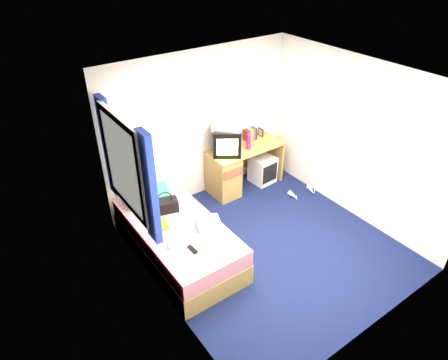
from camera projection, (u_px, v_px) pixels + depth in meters
ground at (267, 246)px, 5.65m from camera, size 3.40×3.40×0.00m
room_shell at (274, 157)px, 4.87m from camera, size 3.40×3.40×3.40m
bed at (178, 239)px, 5.37m from camera, size 1.01×2.00×0.54m
pillow at (148, 196)px, 5.64m from camera, size 0.66×0.50×0.13m
desk at (231, 170)px, 6.63m from camera, size 1.30×0.55×0.75m
storage_cube at (263, 169)px, 6.96m from camera, size 0.40×0.40×0.47m
crt_tv at (227, 141)px, 6.28m from camera, size 0.58×0.57×0.43m
vcr at (227, 126)px, 6.14m from camera, size 0.55×0.54×0.09m
book_row at (250, 134)px, 6.75m from camera, size 0.20×0.13×0.20m
picture_frame at (261, 132)px, 6.88m from camera, size 0.02×0.12×0.14m
pink_water_bottle at (249, 142)px, 6.46m from camera, size 0.10×0.10×0.25m
aerosol_can at (239, 142)px, 6.51m from camera, size 0.06×0.06×0.19m
handbag at (165, 205)px, 5.41m from camera, size 0.37×0.27×0.31m
towel at (208, 223)px, 5.15m from camera, size 0.36×0.33×0.10m
magazine at (159, 224)px, 5.20m from camera, size 0.26×0.31×0.01m
water_bottle at (173, 241)px, 4.88m from camera, size 0.20×0.19×0.07m
colour_swatch_fan at (211, 245)px, 4.87m from camera, size 0.22×0.08×0.01m
remote_control at (193, 249)px, 4.79m from camera, size 0.06×0.16×0.02m
window_assembly at (126, 166)px, 4.75m from camera, size 0.11×1.42×1.40m
white_heels at (302, 193)px, 6.70m from camera, size 0.50×0.28×0.09m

